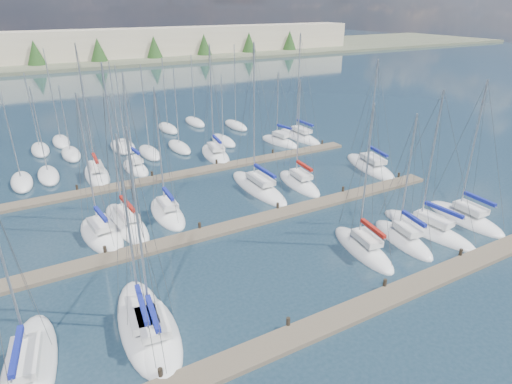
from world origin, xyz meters
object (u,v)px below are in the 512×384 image
sailboat_m (370,167)px  sailboat_q (280,142)px  sailboat_j (167,213)px  sailboat_f (427,229)px  sailboat_r (300,137)px  sailboat_b (143,323)px  sailboat_g (465,218)px  sailboat_e (403,239)px  sailboat_o (135,168)px  sailboat_n (97,174)px  sailboat_c (153,334)px  sailboat_k (258,187)px  sailboat_h (101,234)px  sailboat_d (363,248)px  sailboat_l (299,183)px  sailboat_i (126,223)px  sailboat_p (215,154)px  sailboat_a (29,368)px

sailboat_m → sailboat_q: (-4.16, 13.79, 0.00)m
sailboat_j → sailboat_f: sailboat_f is taller
sailboat_q → sailboat_r: (3.87, 0.64, 0.01)m
sailboat_b → sailboat_g: sailboat_g is taller
sailboat_e → sailboat_f: (3.17, 0.17, -0.01)m
sailboat_q → sailboat_r: size_ratio=0.69×
sailboat_e → sailboat_o: bearing=127.7°
sailboat_n → sailboat_m: (29.18, -13.42, -0.02)m
sailboat_j → sailboat_r: 28.82m
sailboat_b → sailboat_c: 1.26m
sailboat_c → sailboat_k: bearing=50.6°
sailboat_b → sailboat_h: bearing=96.4°
sailboat_o → sailboat_d: (11.13, -27.13, -0.01)m
sailboat_c → sailboat_r: 42.64m
sailboat_m → sailboat_g: bearing=-85.5°
sailboat_f → sailboat_q: (2.33, 27.85, -0.00)m
sailboat_r → sailboat_f: bearing=-103.0°
sailboat_e → sailboat_f: size_ratio=0.89×
sailboat_b → sailboat_f: sailboat_f is taller
sailboat_n → sailboat_o: bearing=2.7°
sailboat_l → sailboat_f: bearing=-69.2°
sailboat_h → sailboat_q: sailboat_h is taller
sailboat_q → sailboat_j: bearing=-157.3°
sailboat_l → sailboat_k: (-4.49, 1.14, 0.01)m
sailboat_f → sailboat_h: bearing=146.3°
sailboat_e → sailboat_d: 3.99m
sailboat_d → sailboat_i: sailboat_i is taller
sailboat_b → sailboat_l: sailboat_b is taller
sailboat_i → sailboat_m: bearing=-4.7°
sailboat_j → sailboat_c: sailboat_c is taller
sailboat_n → sailboat_e: size_ratio=1.33×
sailboat_i → sailboat_c: bearing=-102.6°
sailboat_j → sailboat_k: bearing=7.9°
sailboat_p → sailboat_h: bearing=-131.4°
sailboat_h → sailboat_b: size_ratio=1.00×
sailboat_a → sailboat_c: sailboat_c is taller
sailboat_f → sailboat_l: 14.56m
sailboat_g → sailboat_r: (1.51, 28.73, 0.00)m
sailboat_b → sailboat_o: size_ratio=1.06×
sailboat_l → sailboat_g: bearing=-53.7°
sailboat_d → sailboat_i: 20.72m
sailboat_f → sailboat_p: size_ratio=0.89×
sailboat_a → sailboat_f: size_ratio=1.02×
sailboat_b → sailboat_m: sailboat_m is taller
sailboat_r → sailboat_c: bearing=-137.2°
sailboat_p → sailboat_q: 10.22m
sailboat_h → sailboat_i: (2.38, 1.06, 0.01)m
sailboat_a → sailboat_l: sailboat_a is taller
sailboat_e → sailboat_i: sailboat_i is taller
sailboat_j → sailboat_d: size_ratio=1.00×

